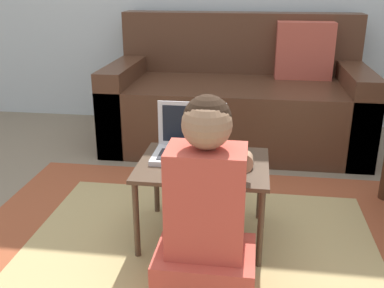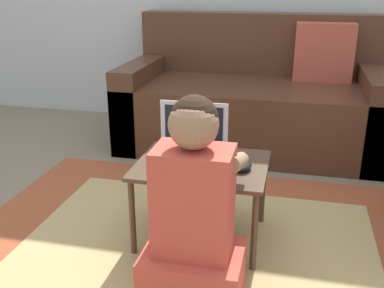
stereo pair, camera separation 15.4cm
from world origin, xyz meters
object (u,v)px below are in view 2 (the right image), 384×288
object	(u,v)px
couch	(254,101)
person_seated	(194,218)
computer_mouse	(242,165)
laptop_desk	(202,172)
laptop	(190,148)

from	to	relation	value
couch	person_seated	bearing A→B (deg)	-91.10
couch	computer_mouse	size ratio (longest dim) A/B	15.31
laptop_desk	person_seated	world-z (taller)	person_seated
laptop_desk	computer_mouse	distance (m)	0.17
laptop_desk	laptop	distance (m)	0.12
couch	laptop	xyz separation A→B (m)	(-0.15, -1.17, 0.10)
laptop_desk	couch	bearing A→B (deg)	86.16
computer_mouse	person_seated	bearing A→B (deg)	-107.36
computer_mouse	person_seated	xyz separation A→B (m)	(-0.11, -0.35, -0.05)
laptop_desk	person_seated	bearing A→B (deg)	-81.97
computer_mouse	person_seated	distance (m)	0.37
laptop	person_seated	xyz separation A→B (m)	(0.12, -0.43, -0.07)
couch	laptop_desk	bearing A→B (deg)	-93.84
laptop	computer_mouse	distance (m)	0.24
couch	laptop_desk	size ratio (longest dim) A/B	3.10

